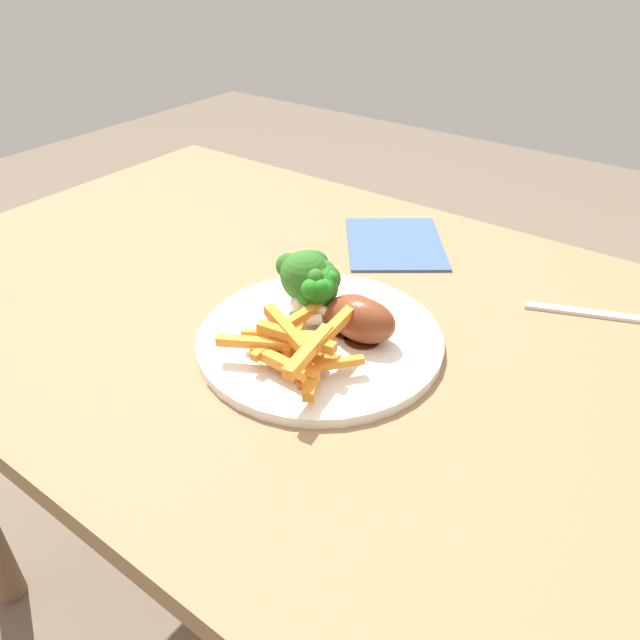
% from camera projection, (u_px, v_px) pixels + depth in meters
% --- Properties ---
extents(ground_plane, '(6.00, 6.00, 0.00)m').
position_uv_depth(ground_plane, '(312.00, 621.00, 1.17)').
color(ground_plane, '#6B5B4C').
extents(dining_table, '(1.17, 0.74, 0.73)m').
position_uv_depth(dining_table, '(309.00, 373.00, 0.82)').
color(dining_table, '#8E6B47').
rests_on(dining_table, ground_plane).
extents(dinner_plate, '(0.28, 0.28, 0.01)m').
position_uv_depth(dinner_plate, '(320.00, 339.00, 0.69)').
color(dinner_plate, white).
rests_on(dinner_plate, dining_table).
extents(broccoli_floret_front, '(0.05, 0.06, 0.07)m').
position_uv_depth(broccoli_floret_front, '(317.00, 288.00, 0.69)').
color(broccoli_floret_front, '#86A25B').
rests_on(broccoli_floret_front, dinner_plate).
extents(broccoli_floret_middle, '(0.06, 0.06, 0.08)m').
position_uv_depth(broccoli_floret_middle, '(306.00, 275.00, 0.70)').
color(broccoli_floret_middle, '#8CBD50').
rests_on(broccoli_floret_middle, dinner_plate).
extents(broccoli_floret_back, '(0.08, 0.07, 0.07)m').
position_uv_depth(broccoli_floret_back, '(310.00, 274.00, 0.72)').
color(broccoli_floret_back, '#83A75D').
rests_on(broccoli_floret_back, dinner_plate).
extents(carrot_fries_pile, '(0.14, 0.15, 0.05)m').
position_uv_depth(carrot_fries_pile, '(296.00, 345.00, 0.64)').
color(carrot_fries_pile, orange).
rests_on(carrot_fries_pile, dinner_plate).
extents(chicken_drumstick_near, '(0.13, 0.06, 0.05)m').
position_uv_depth(chicken_drumstick_near, '(359.00, 320.00, 0.67)').
color(chicken_drumstick_near, '#532111').
rests_on(chicken_drumstick_near, dinner_plate).
extents(chicken_drumstick_far, '(0.11, 0.11, 0.04)m').
position_uv_depth(chicken_drumstick_far, '(347.00, 315.00, 0.69)').
color(chicken_drumstick_far, '#5E1E12').
rests_on(chicken_drumstick_far, dinner_plate).
extents(fork, '(0.18, 0.08, 0.00)m').
position_uv_depth(fork, '(605.00, 315.00, 0.74)').
color(fork, silver).
rests_on(fork, dining_table).
extents(napkin, '(0.21, 0.22, 0.00)m').
position_uv_depth(napkin, '(394.00, 243.00, 0.90)').
color(napkin, '#3D5684').
rests_on(napkin, dining_table).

